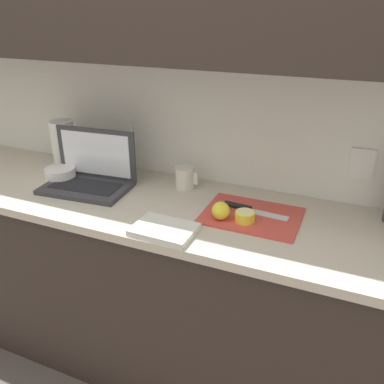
{
  "coord_description": "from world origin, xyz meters",
  "views": [
    {
      "loc": [
        0.73,
        -1.32,
        1.63
      ],
      "look_at": [
        0.17,
        -0.01,
        0.96
      ],
      "focal_mm": 38.0,
      "sensor_mm": 36.0,
      "label": 1
    }
  ],
  "objects_px": {
    "cutting_board": "(251,216)",
    "knife": "(245,208)",
    "lemon_whole_beside": "(221,211)",
    "measuring_cup": "(185,178)",
    "lemon_half_cut": "(245,216)",
    "bowl_white": "(60,174)",
    "paper_towel_roll": "(64,144)",
    "laptop": "(90,174)"
  },
  "relations": [
    {
      "from": "lemon_half_cut",
      "to": "paper_towel_roll",
      "type": "relative_size",
      "value": 0.32
    },
    {
      "from": "knife",
      "to": "lemon_whole_beside",
      "type": "distance_m",
      "value": 0.13
    },
    {
      "from": "knife",
      "to": "lemon_whole_beside",
      "type": "relative_size",
      "value": 3.76
    },
    {
      "from": "knife",
      "to": "measuring_cup",
      "type": "xyz_separation_m",
      "value": [
        -0.31,
        0.12,
        0.03
      ]
    },
    {
      "from": "cutting_board",
      "to": "knife",
      "type": "bearing_deg",
      "value": 141.27
    },
    {
      "from": "cutting_board",
      "to": "bowl_white",
      "type": "height_order",
      "value": "bowl_white"
    },
    {
      "from": "laptop",
      "to": "knife",
      "type": "relative_size",
      "value": 1.53
    },
    {
      "from": "measuring_cup",
      "to": "paper_towel_roll",
      "type": "height_order",
      "value": "paper_towel_roll"
    },
    {
      "from": "lemon_half_cut",
      "to": "measuring_cup",
      "type": "xyz_separation_m",
      "value": [
        -0.33,
        0.2,
        0.02
      ]
    },
    {
      "from": "laptop",
      "to": "cutting_board",
      "type": "height_order",
      "value": "laptop"
    },
    {
      "from": "knife",
      "to": "bowl_white",
      "type": "height_order",
      "value": "bowl_white"
    },
    {
      "from": "laptop",
      "to": "bowl_white",
      "type": "xyz_separation_m",
      "value": [
        -0.17,
        -0.0,
        -0.03
      ]
    },
    {
      "from": "cutting_board",
      "to": "lemon_whole_beside",
      "type": "xyz_separation_m",
      "value": [
        -0.1,
        -0.08,
        0.04
      ]
    },
    {
      "from": "lemon_half_cut",
      "to": "measuring_cup",
      "type": "bearing_deg",
      "value": 148.66
    },
    {
      "from": "lemon_whole_beside",
      "to": "paper_towel_roll",
      "type": "relative_size",
      "value": 0.3
    },
    {
      "from": "lemon_half_cut",
      "to": "laptop",
      "type": "bearing_deg",
      "value": 175.73
    },
    {
      "from": "cutting_board",
      "to": "knife",
      "type": "height_order",
      "value": "knife"
    },
    {
      "from": "laptop",
      "to": "lemon_half_cut",
      "type": "height_order",
      "value": "laptop"
    },
    {
      "from": "cutting_board",
      "to": "laptop",
      "type": "bearing_deg",
      "value": -179.72
    },
    {
      "from": "lemon_half_cut",
      "to": "lemon_whole_beside",
      "type": "bearing_deg",
      "value": -167.37
    },
    {
      "from": "cutting_board",
      "to": "measuring_cup",
      "type": "relative_size",
      "value": 3.53
    },
    {
      "from": "bowl_white",
      "to": "paper_towel_roll",
      "type": "relative_size",
      "value": 0.59
    },
    {
      "from": "laptop",
      "to": "bowl_white",
      "type": "height_order",
      "value": "laptop"
    },
    {
      "from": "cutting_board",
      "to": "measuring_cup",
      "type": "distance_m",
      "value": 0.38
    },
    {
      "from": "lemon_whole_beside",
      "to": "measuring_cup",
      "type": "height_order",
      "value": "measuring_cup"
    },
    {
      "from": "measuring_cup",
      "to": "bowl_white",
      "type": "height_order",
      "value": "measuring_cup"
    },
    {
      "from": "lemon_whole_beside",
      "to": "bowl_white",
      "type": "distance_m",
      "value": 0.81
    },
    {
      "from": "lemon_half_cut",
      "to": "lemon_whole_beside",
      "type": "xyz_separation_m",
      "value": [
        -0.09,
        -0.02,
        0.01
      ]
    },
    {
      "from": "lemon_half_cut",
      "to": "bowl_white",
      "type": "height_order",
      "value": "bowl_white"
    },
    {
      "from": "laptop",
      "to": "bowl_white",
      "type": "relative_size",
      "value": 2.86
    },
    {
      "from": "cutting_board",
      "to": "paper_towel_roll",
      "type": "distance_m",
      "value": 1.01
    },
    {
      "from": "lemon_whole_beside",
      "to": "knife",
      "type": "bearing_deg",
      "value": 58.79
    },
    {
      "from": "lemon_whole_beside",
      "to": "measuring_cup",
      "type": "xyz_separation_m",
      "value": [
        -0.25,
        0.22,
        0.01
      ]
    },
    {
      "from": "lemon_half_cut",
      "to": "measuring_cup",
      "type": "height_order",
      "value": "measuring_cup"
    },
    {
      "from": "cutting_board",
      "to": "knife",
      "type": "xyz_separation_m",
      "value": [
        -0.03,
        0.03,
        0.01
      ]
    },
    {
      "from": "laptop",
      "to": "lemon_whole_beside",
      "type": "bearing_deg",
      "value": -11.46
    },
    {
      "from": "lemon_half_cut",
      "to": "measuring_cup",
      "type": "relative_size",
      "value": 0.72
    },
    {
      "from": "bowl_white",
      "to": "paper_towel_roll",
      "type": "xyz_separation_m",
      "value": [
        -0.09,
        0.15,
        0.09
      ]
    },
    {
      "from": "bowl_white",
      "to": "paper_towel_roll",
      "type": "distance_m",
      "value": 0.2
    },
    {
      "from": "lemon_whole_beside",
      "to": "bowl_white",
      "type": "bearing_deg",
      "value": 174.94
    },
    {
      "from": "laptop",
      "to": "cutting_board",
      "type": "relative_size",
      "value": 1.08
    },
    {
      "from": "measuring_cup",
      "to": "lemon_half_cut",
      "type": "bearing_deg",
      "value": -31.34
    }
  ]
}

